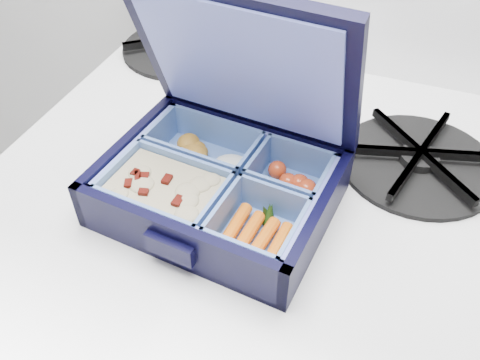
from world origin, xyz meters
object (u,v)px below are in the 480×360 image
at_px(bento_box, 219,187).
at_px(burner_grate, 420,156).
at_px(stove, 258,359).
at_px(fork, 280,129).

distance_m(bento_box, burner_grate, 0.23).
bearing_deg(stove, bento_box, -111.23).
relative_size(bento_box, burner_grate, 1.27).
xyz_separation_m(stove, burner_grate, (0.15, 0.06, 0.45)).
relative_size(bento_box, fork, 1.17).
bearing_deg(burner_grate, bento_box, -143.45).
bearing_deg(fork, bento_box, -50.24).
height_order(stove, burner_grate, burner_grate).
relative_size(stove, bento_box, 3.98).
bearing_deg(stove, burner_grate, 22.18).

